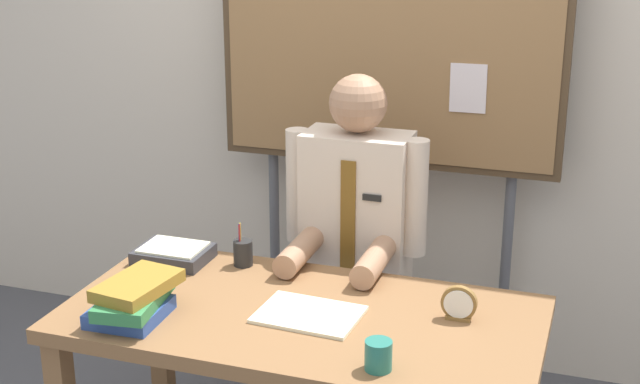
# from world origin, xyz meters

# --- Properties ---
(back_wall) EXTENTS (6.40, 0.08, 2.70)m
(back_wall) POSITION_xyz_m (0.00, 1.25, 1.35)
(back_wall) COLOR beige
(back_wall) RESTS_ON ground_plane
(desk) EXTENTS (1.54, 0.78, 0.75)m
(desk) POSITION_xyz_m (0.00, 0.00, 0.65)
(desk) COLOR brown
(desk) RESTS_ON ground_plane
(person) EXTENTS (0.55, 0.56, 1.41)m
(person) POSITION_xyz_m (0.00, 0.61, 0.66)
(person) COLOR #2D2D33
(person) RESTS_ON ground_plane
(bulletin_board) EXTENTS (1.43, 0.09, 2.14)m
(bulletin_board) POSITION_xyz_m (0.00, 1.05, 1.52)
(bulletin_board) COLOR #4C3823
(bulletin_board) RESTS_ON ground_plane
(book_stack) EXTENTS (0.24, 0.32, 0.13)m
(book_stack) POSITION_xyz_m (-0.49, -0.21, 0.81)
(book_stack) COLOR #2D4C99
(book_stack) RESTS_ON desk
(open_notebook) EXTENTS (0.34, 0.25, 0.01)m
(open_notebook) POSITION_xyz_m (0.03, -0.02, 0.75)
(open_notebook) COLOR #F4EFCC
(open_notebook) RESTS_ON desk
(desk_clock) EXTENTS (0.11, 0.04, 0.11)m
(desk_clock) POSITION_xyz_m (0.49, 0.11, 0.80)
(desk_clock) COLOR olive
(desk_clock) RESTS_ON desk
(coffee_mug) EXTENTS (0.08, 0.08, 0.09)m
(coffee_mug) POSITION_xyz_m (0.33, -0.27, 0.79)
(coffee_mug) COLOR #267266
(coffee_mug) RESTS_ON desk
(pen_holder) EXTENTS (0.07, 0.07, 0.16)m
(pen_holder) POSITION_xyz_m (-0.33, 0.29, 0.79)
(pen_holder) COLOR #262626
(pen_holder) RESTS_ON desk
(paper_tray) EXTENTS (0.26, 0.20, 0.06)m
(paper_tray) POSITION_xyz_m (-0.59, 0.25, 0.77)
(paper_tray) COLOR #333338
(paper_tray) RESTS_ON desk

